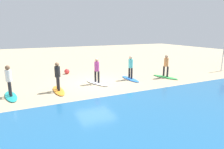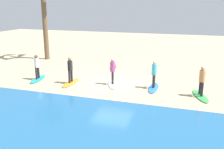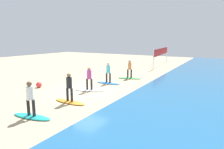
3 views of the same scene
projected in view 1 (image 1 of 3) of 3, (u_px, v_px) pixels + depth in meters
The scene contains 12 objects.
ground_plane at pixel (95, 83), 13.26m from camera, with size 60.00×60.00×0.00m, color tan.
surfboard_green at pixel (165, 77), 14.80m from camera, with size 2.10×0.56×0.09m, color green.
surfer_green at pixel (166, 64), 14.58m from camera, with size 0.32×0.44×1.64m.
surfboard_blue at pixel (130, 79), 14.23m from camera, with size 2.10×0.56×0.09m, color blue.
surfer_blue at pixel (131, 65), 14.01m from camera, with size 0.32×0.46×1.64m.
surfboard_white at pixel (97, 83), 13.11m from camera, with size 2.10×0.56×0.09m, color white.
surfer_white at pixel (97, 69), 12.89m from camera, with size 0.32×0.44×1.64m.
surfboard_orange at pixel (59, 91), 11.48m from camera, with size 2.10×0.56×0.09m, color orange.
surfer_orange at pixel (58, 74), 11.26m from camera, with size 0.32×0.46×1.64m.
surfboard_teal at pixel (11, 96), 10.49m from camera, with size 2.10×0.56×0.09m, color teal.
surfer_teal at pixel (9, 78), 10.27m from camera, with size 0.32×0.46×1.64m.
beach_ball at pixel (67, 71), 16.00m from camera, with size 0.42×0.42×0.42m, color #E53838.
Camera 1 is at (4.40, 12.07, 3.52)m, focal length 31.30 mm.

